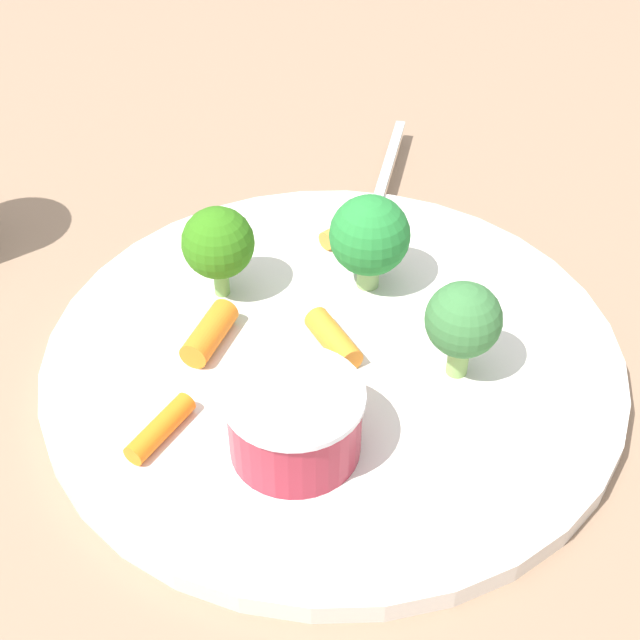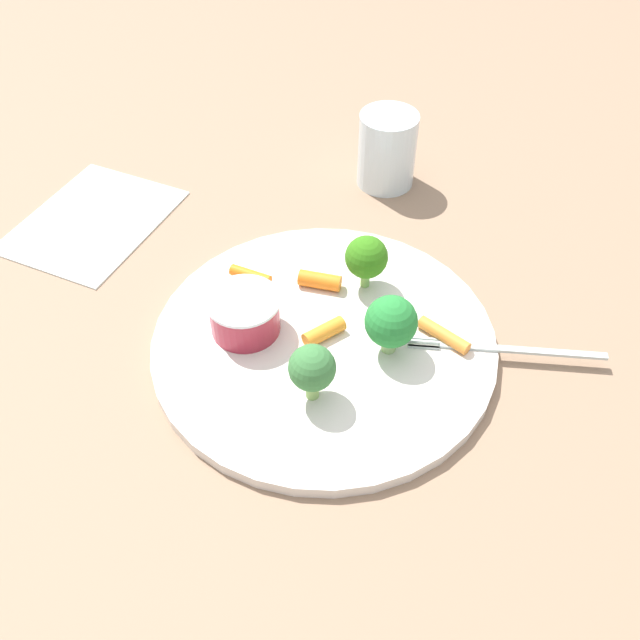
{
  "view_description": "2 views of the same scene",
  "coord_description": "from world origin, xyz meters",
  "px_view_note": "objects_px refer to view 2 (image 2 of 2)",
  "views": [
    {
      "loc": [
        -0.08,
        0.34,
        0.34
      ],
      "look_at": [
        0.01,
        -0.0,
        0.03
      ],
      "focal_mm": 49.85,
      "sensor_mm": 36.0,
      "label": 1
    },
    {
      "loc": [
        -0.41,
        -0.06,
        0.47
      ],
      "look_at": [
        0.01,
        0.01,
        0.02
      ],
      "focal_mm": 38.84,
      "sensor_mm": 36.0,
      "label": 2
    }
  ],
  "objects_px": {
    "broccoli_floret_1": "(314,369)",
    "carrot_stick_3": "(250,275)",
    "carrot_stick_1": "(323,335)",
    "carrot_stick_2": "(320,281)",
    "sauce_cup": "(244,317)",
    "drinking_glass": "(387,150)",
    "broccoli_floret_2": "(366,258)",
    "broccoli_floret_0": "(391,322)",
    "plate": "(324,342)",
    "fork": "(503,349)",
    "carrot_stick_0": "(444,335)",
    "napkin": "(93,220)"
  },
  "relations": [
    {
      "from": "carrot_stick_3",
      "to": "drinking_glass",
      "type": "bearing_deg",
      "value": -29.77
    },
    {
      "from": "drinking_glass",
      "to": "carrot_stick_1",
      "type": "bearing_deg",
      "value": 172.95
    },
    {
      "from": "broccoli_floret_0",
      "to": "carrot_stick_1",
      "type": "height_order",
      "value": "broccoli_floret_0"
    },
    {
      "from": "carrot_stick_0",
      "to": "napkin",
      "type": "height_order",
      "value": "carrot_stick_0"
    },
    {
      "from": "carrot_stick_3",
      "to": "fork",
      "type": "xyz_separation_m",
      "value": [
        -0.06,
        -0.24,
        -0.0
      ]
    },
    {
      "from": "broccoli_floret_1",
      "to": "carrot_stick_1",
      "type": "height_order",
      "value": "broccoli_floret_1"
    },
    {
      "from": "napkin",
      "to": "sauce_cup",
      "type": "bearing_deg",
      "value": -125.46
    },
    {
      "from": "broccoli_floret_1",
      "to": "carrot_stick_2",
      "type": "bearing_deg",
      "value": 6.54
    },
    {
      "from": "carrot_stick_0",
      "to": "fork",
      "type": "height_order",
      "value": "carrot_stick_0"
    },
    {
      "from": "broccoli_floret_0",
      "to": "broccoli_floret_2",
      "type": "xyz_separation_m",
      "value": [
        0.08,
        0.03,
        0.0
      ]
    },
    {
      "from": "broccoli_floret_0",
      "to": "broccoli_floret_1",
      "type": "height_order",
      "value": "broccoli_floret_0"
    },
    {
      "from": "sauce_cup",
      "to": "drinking_glass",
      "type": "distance_m",
      "value": 0.29
    },
    {
      "from": "broccoli_floret_0",
      "to": "broccoli_floret_2",
      "type": "bearing_deg",
      "value": 20.33
    },
    {
      "from": "broccoli_floret_0",
      "to": "carrot_stick_3",
      "type": "xyz_separation_m",
      "value": [
        0.07,
        0.14,
        -0.03
      ]
    },
    {
      "from": "sauce_cup",
      "to": "broccoli_floret_2",
      "type": "height_order",
      "value": "broccoli_floret_2"
    },
    {
      "from": "plate",
      "to": "carrot_stick_0",
      "type": "relative_size",
      "value": 6.08
    },
    {
      "from": "plate",
      "to": "carrot_stick_2",
      "type": "xyz_separation_m",
      "value": [
        0.06,
        0.01,
        0.01
      ]
    },
    {
      "from": "carrot_stick_3",
      "to": "drinking_glass",
      "type": "height_order",
      "value": "drinking_glass"
    },
    {
      "from": "sauce_cup",
      "to": "broccoli_floret_1",
      "type": "distance_m",
      "value": 0.1
    },
    {
      "from": "plate",
      "to": "broccoli_floret_1",
      "type": "xyz_separation_m",
      "value": [
        -0.07,
        -0.0,
        0.04
      ]
    },
    {
      "from": "sauce_cup",
      "to": "fork",
      "type": "height_order",
      "value": "sauce_cup"
    },
    {
      "from": "plate",
      "to": "broccoli_floret_2",
      "type": "relative_size",
      "value": 5.54
    },
    {
      "from": "sauce_cup",
      "to": "broccoli_floret_1",
      "type": "bearing_deg",
      "value": -130.66
    },
    {
      "from": "carrot_stick_2",
      "to": "drinking_glass",
      "type": "bearing_deg",
      "value": -13.05
    },
    {
      "from": "broccoli_floret_0",
      "to": "broccoli_floret_1",
      "type": "xyz_separation_m",
      "value": [
        -0.06,
        0.06,
        0.0
      ]
    },
    {
      "from": "broccoli_floret_1",
      "to": "fork",
      "type": "bearing_deg",
      "value": -64.57
    },
    {
      "from": "carrot_stick_2",
      "to": "carrot_stick_1",
      "type": "bearing_deg",
      "value": -169.3
    },
    {
      "from": "carrot_stick_1",
      "to": "sauce_cup",
      "type": "bearing_deg",
      "value": 89.5
    },
    {
      "from": "sauce_cup",
      "to": "plate",
      "type": "bearing_deg",
      "value": -87.04
    },
    {
      "from": "carrot_stick_3",
      "to": "plate",
      "type": "bearing_deg",
      "value": -128.34
    },
    {
      "from": "carrot_stick_2",
      "to": "broccoli_floret_2",
      "type": "bearing_deg",
      "value": -78.52
    },
    {
      "from": "plate",
      "to": "carrot_stick_1",
      "type": "relative_size",
      "value": 7.77
    },
    {
      "from": "broccoli_floret_2",
      "to": "carrot_stick_2",
      "type": "xyz_separation_m",
      "value": [
        -0.01,
        0.04,
        -0.03
      ]
    },
    {
      "from": "carrot_stick_2",
      "to": "drinking_glass",
      "type": "distance_m",
      "value": 0.21
    },
    {
      "from": "broccoli_floret_2",
      "to": "carrot_stick_2",
      "type": "height_order",
      "value": "broccoli_floret_2"
    },
    {
      "from": "broccoli_floret_1",
      "to": "carrot_stick_2",
      "type": "distance_m",
      "value": 0.13
    },
    {
      "from": "broccoli_floret_0",
      "to": "fork",
      "type": "height_order",
      "value": "broccoli_floret_0"
    },
    {
      "from": "carrot_stick_3",
      "to": "drinking_glass",
      "type": "xyz_separation_m",
      "value": [
        0.2,
        -0.11,
        0.02
      ]
    },
    {
      "from": "carrot_stick_3",
      "to": "sauce_cup",
      "type": "bearing_deg",
      "value": -171.66
    },
    {
      "from": "sauce_cup",
      "to": "carrot_stick_2",
      "type": "height_order",
      "value": "sauce_cup"
    },
    {
      "from": "broccoli_floret_2",
      "to": "carrot_stick_2",
      "type": "bearing_deg",
      "value": 101.48
    },
    {
      "from": "plate",
      "to": "broccoli_floret_0",
      "type": "distance_m",
      "value": 0.07
    },
    {
      "from": "broccoli_floret_2",
      "to": "carrot_stick_0",
      "type": "relative_size",
      "value": 1.1
    },
    {
      "from": "carrot_stick_1",
      "to": "carrot_stick_3",
      "type": "xyz_separation_m",
      "value": [
        0.07,
        0.08,
        -0.0
      ]
    },
    {
      "from": "broccoli_floret_1",
      "to": "broccoli_floret_2",
      "type": "height_order",
      "value": "same"
    },
    {
      "from": "sauce_cup",
      "to": "carrot_stick_2",
      "type": "distance_m",
      "value": 0.09
    },
    {
      "from": "broccoli_floret_1",
      "to": "carrot_stick_3",
      "type": "distance_m",
      "value": 0.16
    },
    {
      "from": "carrot_stick_2",
      "to": "fork",
      "type": "distance_m",
      "value": 0.18
    },
    {
      "from": "plate",
      "to": "carrot_stick_1",
      "type": "bearing_deg",
      "value": 172.27
    },
    {
      "from": "carrot_stick_1",
      "to": "carrot_stick_2",
      "type": "height_order",
      "value": "carrot_stick_2"
    }
  ]
}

